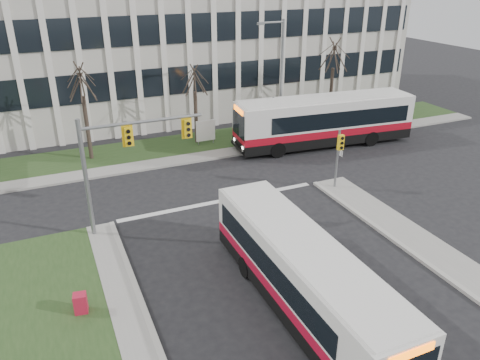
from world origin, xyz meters
name	(u,v)px	position (x,y,z in m)	size (l,w,h in m)	color
ground	(287,279)	(0.00, 0.00, 0.00)	(120.00, 120.00, 0.00)	black
sidewalk_cross	(248,150)	(5.00, 15.20, 0.07)	(44.00, 1.60, 0.14)	#9E9B93
building_lawn	(233,138)	(5.00, 18.00, 0.06)	(44.00, 5.00, 0.12)	#26411C
office_building	(185,42)	(5.00, 30.00, 6.00)	(40.00, 16.00, 12.00)	beige
mast_arm_signal	(119,154)	(-5.62, 7.16, 4.26)	(6.11, 0.38, 6.20)	slate
signal_pole_near	(339,151)	(7.20, 6.90, 2.50)	(0.34, 0.39, 3.80)	slate
signal_pole_far	(274,114)	(7.20, 15.40, 2.50)	(0.34, 0.39, 3.80)	slate
streetlight	(280,75)	(8.03, 16.20, 5.19)	(2.15, 0.25, 9.20)	slate
directory_sign	(206,131)	(2.50, 17.50, 1.17)	(1.50, 0.12, 2.00)	slate
tree_left	(81,83)	(-6.00, 18.00, 5.51)	(1.80, 1.80, 7.70)	#42352B
tree_mid	(194,81)	(2.00, 18.20, 4.88)	(1.80, 1.80, 6.82)	#42352B
tree_right	(334,56)	(14.00, 18.00, 5.91)	(1.80, 1.80, 8.25)	#42352B
bus_main	(302,277)	(-0.49, -1.94, 1.53)	(2.49, 11.48, 3.06)	silver
bus_cross	(324,122)	(10.83, 14.00, 1.83)	(2.97, 13.69, 3.65)	silver
newspaper_box_red	(81,304)	(-8.58, 1.25, 0.47)	(0.50, 0.45, 0.95)	#B01631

